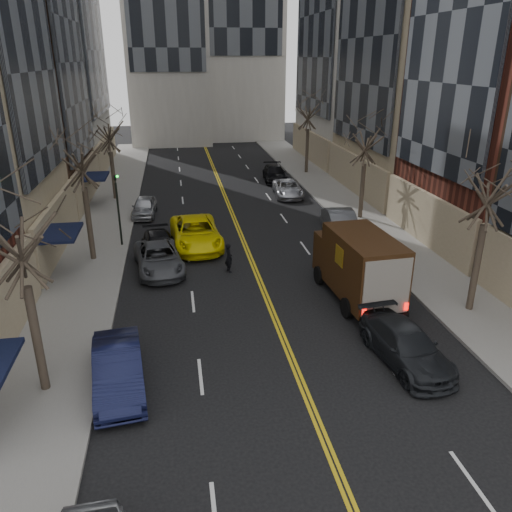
{
  "coord_description": "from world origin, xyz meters",
  "views": [
    {
      "loc": [
        -3.96,
        -7.22,
        10.74
      ],
      "look_at": [
        -0.52,
        13.79,
        2.2
      ],
      "focal_mm": 35.0,
      "sensor_mm": 36.0,
      "label": 1
    }
  ],
  "objects_px": {
    "ups_truck": "(358,266)",
    "taxi": "(196,233)",
    "pedestrian": "(229,258)",
    "observer_sedan": "(406,345)"
  },
  "relations": [
    {
      "from": "ups_truck",
      "to": "taxi",
      "type": "height_order",
      "value": "ups_truck"
    },
    {
      "from": "pedestrian",
      "to": "taxi",
      "type": "bearing_deg",
      "value": 4.29
    },
    {
      "from": "ups_truck",
      "to": "observer_sedan",
      "type": "bearing_deg",
      "value": -93.7
    },
    {
      "from": "ups_truck",
      "to": "pedestrian",
      "type": "bearing_deg",
      "value": 139.41
    },
    {
      "from": "ups_truck",
      "to": "taxi",
      "type": "xyz_separation_m",
      "value": [
        -7.1,
        8.35,
        -0.84
      ]
    },
    {
      "from": "taxi",
      "to": "pedestrian",
      "type": "xyz_separation_m",
      "value": [
        1.52,
        -4.17,
        -0.04
      ]
    },
    {
      "from": "observer_sedan",
      "to": "taxi",
      "type": "distance_m",
      "value": 15.44
    },
    {
      "from": "ups_truck",
      "to": "pedestrian",
      "type": "height_order",
      "value": "ups_truck"
    },
    {
      "from": "observer_sedan",
      "to": "taxi",
      "type": "bearing_deg",
      "value": 110.96
    },
    {
      "from": "ups_truck",
      "to": "observer_sedan",
      "type": "distance_m",
      "value": 5.45
    }
  ]
}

